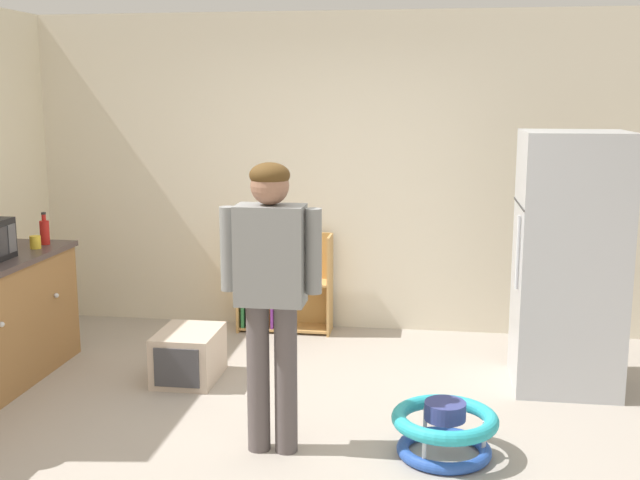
{
  "coord_description": "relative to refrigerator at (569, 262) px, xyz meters",
  "views": [
    {
      "loc": [
        0.86,
        -4.35,
        2.03
      ],
      "look_at": [
        0.14,
        0.56,
        1.1
      ],
      "focal_mm": 44.19,
      "sensor_mm": 36.0,
      "label": 1
    }
  ],
  "objects": [
    {
      "name": "ground_plane",
      "position": [
        -1.79,
        -1.12,
        -0.89
      ],
      "size": [
        12.0,
        12.0,
        0.0
      ],
      "primitive_type": "plane",
      "color": "#A89E92",
      "rests_on": "ground"
    },
    {
      "name": "back_wall",
      "position": [
        -1.79,
        1.21,
        0.46
      ],
      "size": [
        5.2,
        0.06,
        2.7
      ],
      "primitive_type": "cube",
      "color": "beige",
      "rests_on": "ground"
    },
    {
      "name": "refrigerator",
      "position": [
        0.0,
        0.0,
        0.0
      ],
      "size": [
        0.73,
        0.68,
        1.78
      ],
      "color": "#B7BABF",
      "rests_on": "ground"
    },
    {
      "name": "bookshelf",
      "position": [
        -2.24,
        1.02,
        -0.52
      ],
      "size": [
        0.8,
        0.28,
        0.85
      ],
      "color": "tan",
      "rests_on": "ground"
    },
    {
      "name": "standing_person",
      "position": [
        -1.81,
        -1.31,
        0.12
      ],
      "size": [
        0.57,
        0.22,
        1.66
      ],
      "color": "#544C4B",
      "rests_on": "ground"
    },
    {
      "name": "baby_walker",
      "position": [
        -0.84,
        -1.24,
        -0.73
      ],
      "size": [
        0.6,
        0.6,
        0.32
      ],
      "color": "#2850AF",
      "rests_on": "ground"
    },
    {
      "name": "pet_carrier",
      "position": [
        -2.64,
        -0.27,
        -0.71
      ],
      "size": [
        0.42,
        0.55,
        0.36
      ],
      "color": "beige",
      "rests_on": "ground"
    },
    {
      "name": "ketchup_bottle",
      "position": [
        -3.84,
        0.02,
        0.11
      ],
      "size": [
        0.07,
        0.07,
        0.25
      ],
      "color": "red",
      "rests_on": "kitchen_counter"
    },
    {
      "name": "yellow_cup",
      "position": [
        -3.83,
        -0.14,
        0.06
      ],
      "size": [
        0.08,
        0.08,
        0.09
      ],
      "primitive_type": "cylinder",
      "color": "yellow",
      "rests_on": "kitchen_counter"
    }
  ]
}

